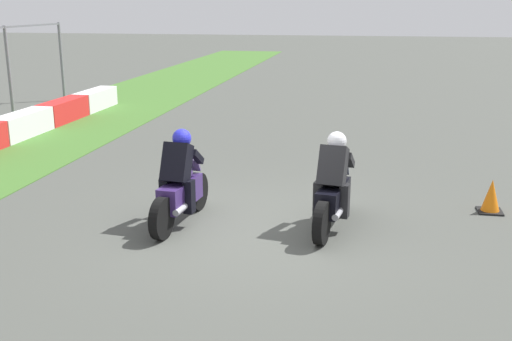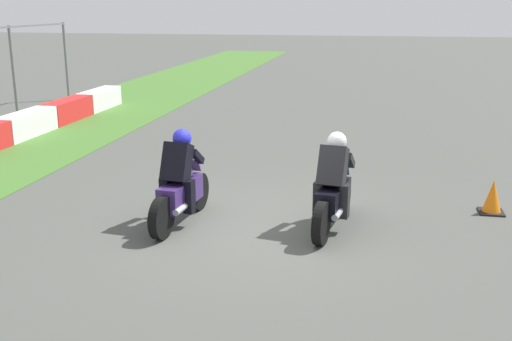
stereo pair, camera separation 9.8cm
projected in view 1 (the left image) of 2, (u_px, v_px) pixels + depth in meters
name	position (u px, v px, depth m)	size (l,w,h in m)	color
ground_plane	(255.00, 228.00, 9.54)	(120.00, 120.00, 0.00)	#4A4C46
rider_lane_a	(333.00, 190.00, 9.38)	(2.04, 0.60, 1.51)	black
rider_lane_b	(180.00, 186.00, 9.58)	(2.04, 0.57, 1.51)	black
traffic_cone	(491.00, 197.00, 10.21)	(0.40, 0.40, 0.57)	black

